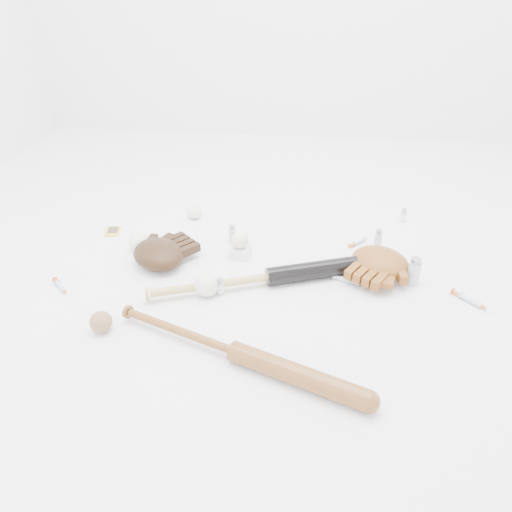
# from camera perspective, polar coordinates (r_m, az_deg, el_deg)

# --- Properties ---
(bat_dark) EXTENTS (0.87, 0.37, 0.07)m
(bat_dark) POSITION_cam_1_polar(r_m,az_deg,el_deg) (1.73, 1.60, -2.38)
(bat_dark) COLOR black
(bat_dark) RESTS_ON ground
(bat_wood) EXTENTS (0.80, 0.36, 0.06)m
(bat_wood) POSITION_cam_1_polar(r_m,az_deg,el_deg) (1.45, -2.45, -10.86)
(bat_wood) COLOR brown
(bat_wood) RESTS_ON ground
(glove_dark) EXTENTS (0.35, 0.35, 0.09)m
(glove_dark) POSITION_cam_1_polar(r_m,az_deg,el_deg) (1.87, -11.10, 0.25)
(glove_dark) COLOR black
(glove_dark) RESTS_ON ground
(glove_tan) EXTENTS (0.35, 0.35, 0.09)m
(glove_tan) POSITION_cam_1_polar(r_m,az_deg,el_deg) (1.84, 14.00, -0.68)
(glove_tan) COLOR brown
(glove_tan) RESTS_ON ground
(trading_card) EXTENTS (0.08, 0.09, 0.00)m
(trading_card) POSITION_cam_1_polar(r_m,az_deg,el_deg) (2.15, -16.09, 2.70)
(trading_card) COLOR gold
(trading_card) RESTS_ON ground
(pedestal) EXTENTS (0.08, 0.08, 0.04)m
(pedestal) POSITION_cam_1_polar(r_m,az_deg,el_deg) (1.90, -1.80, 0.50)
(pedestal) COLOR white
(pedestal) RESTS_ON ground
(baseball_on_pedestal) EXTENTS (0.07, 0.07, 0.07)m
(baseball_on_pedestal) POSITION_cam_1_polar(r_m,az_deg,el_deg) (1.87, -1.82, 1.86)
(baseball_on_pedestal) COLOR white
(baseball_on_pedestal) RESTS_ON pedestal
(baseball_left) EXTENTS (0.08, 0.08, 0.08)m
(baseball_left) POSITION_cam_1_polar(r_m,az_deg,el_deg) (1.97, -13.26, 1.57)
(baseball_left) COLOR white
(baseball_left) RESTS_ON ground
(baseball_upper) EXTENTS (0.06, 0.06, 0.06)m
(baseball_upper) POSITION_cam_1_polar(r_m,az_deg,el_deg) (2.17, -7.06, 5.06)
(baseball_upper) COLOR white
(baseball_upper) RESTS_ON ground
(baseball_mid) EXTENTS (0.08, 0.08, 0.08)m
(baseball_mid) POSITION_cam_1_polar(r_m,az_deg,el_deg) (1.69, -5.68, -3.31)
(baseball_mid) COLOR white
(baseball_mid) RESTS_ON ground
(baseball_aged) EXTENTS (0.07, 0.07, 0.07)m
(baseball_aged) POSITION_cam_1_polar(r_m,az_deg,el_deg) (1.61, -17.30, -7.21)
(baseball_aged) COLOR #8C6443
(baseball_aged) RESTS_ON ground
(syringe_0) EXTENTS (0.11, 0.11, 0.02)m
(syringe_0) POSITION_cam_1_polar(r_m,az_deg,el_deg) (1.86, -21.42, -3.29)
(syringe_0) COLOR #ADBCC6
(syringe_0) RESTS_ON ground
(syringe_1) EXTENTS (0.14, 0.08, 0.02)m
(syringe_1) POSITION_cam_1_polar(r_m,az_deg,el_deg) (1.79, 9.88, -2.62)
(syringe_1) COLOR #ADBCC6
(syringe_1) RESTS_ON ground
(syringe_2) EXTENTS (0.11, 0.12, 0.02)m
(syringe_2) POSITION_cam_1_polar(r_m,az_deg,el_deg) (2.02, 11.73, 1.64)
(syringe_2) COLOR #ADBCC6
(syringe_2) RESTS_ON ground
(syringe_3) EXTENTS (0.14, 0.14, 0.02)m
(syringe_3) POSITION_cam_1_polar(r_m,az_deg,el_deg) (1.81, 23.36, -4.70)
(syringe_3) COLOR #ADBCC6
(syringe_3) RESTS_ON ground
(vial_0) EXTENTS (0.03, 0.03, 0.08)m
(vial_0) POSITION_cam_1_polar(r_m,az_deg,el_deg) (2.00, 13.78, 1.95)
(vial_0) COLOR #B3BDC4
(vial_0) RESTS_ON ground
(vial_1) EXTENTS (0.02, 0.02, 0.06)m
(vial_1) POSITION_cam_1_polar(r_m,az_deg,el_deg) (2.22, 16.51, 4.47)
(vial_1) COLOR #B3BDC4
(vial_1) RESTS_ON ground
(vial_2) EXTENTS (0.03, 0.03, 0.07)m
(vial_2) POSITION_cam_1_polar(r_m,az_deg,el_deg) (1.98, -2.73, 2.55)
(vial_2) COLOR #B3BDC4
(vial_2) RESTS_ON ground
(vial_3) EXTENTS (0.04, 0.04, 0.10)m
(vial_3) POSITION_cam_1_polar(r_m,az_deg,el_deg) (1.81, 17.61, -1.68)
(vial_3) COLOR #B3BDC4
(vial_3) RESTS_ON ground
(vial_4) EXTENTS (0.02, 0.02, 0.06)m
(vial_4) POSITION_cam_1_polar(r_m,az_deg,el_deg) (1.70, -4.07, -3.48)
(vial_4) COLOR #B3BDC4
(vial_4) RESTS_ON ground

